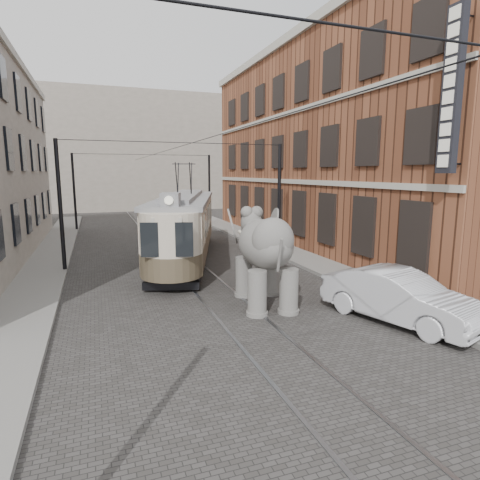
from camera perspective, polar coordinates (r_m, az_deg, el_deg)
name	(u,v)px	position (r m, az deg, el deg)	size (l,w,h in m)	color
ground	(219,297)	(14.95, -2.93, -8.07)	(120.00, 120.00, 0.00)	#3B3836
tram_rails	(219,297)	(14.95, -2.93, -8.03)	(1.54, 80.00, 0.02)	slate
sidewalk_right	(357,280)	(17.55, 16.25, -5.52)	(2.00, 60.00, 0.15)	slate
sidewalk_left	(21,316)	(14.55, -28.61, -9.46)	(2.00, 60.00, 0.15)	slate
brick_building	(342,149)	(27.26, 14.23, 12.37)	(8.00, 26.00, 12.00)	brown
distant_block	(127,153)	(53.86, -15.74, 11.84)	(28.00, 10.00, 14.00)	gray
catenary	(184,205)	(19.11, -7.96, 4.89)	(11.00, 30.20, 6.00)	black
tram	(185,211)	(21.32, -7.83, 4.03)	(2.60, 12.62, 5.01)	beige
elephant	(265,258)	(13.77, 3.59, -2.55)	(2.95, 5.36, 3.28)	#63605C
parked_car	(399,297)	(13.26, 21.64, -7.48)	(1.69, 4.82, 1.59)	#B9BABF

